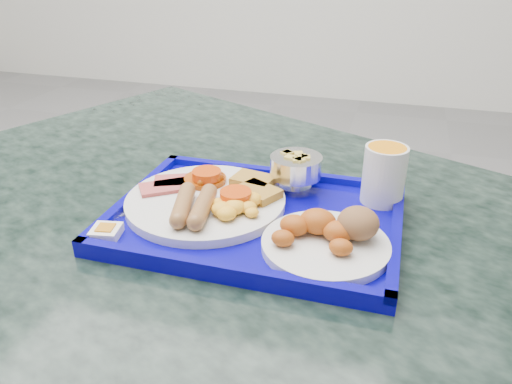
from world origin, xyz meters
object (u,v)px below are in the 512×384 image
tray (256,219)px  fruit_bowl (296,167)px  bread_plate (330,236)px  juice_cup (384,173)px  table (236,321)px  main_plate (210,199)px

tray → fruit_bowl: 0.12m
bread_plate → juice_cup: 0.17m
table → tray: size_ratio=3.69×
tray → bread_plate: bearing=-24.7°
tray → fruit_bowl: bearing=71.3°
table → main_plate: size_ratio=6.31×
table → fruit_bowl: bearing=51.2°
bread_plate → fruit_bowl: size_ratio=2.02×
bread_plate → juice_cup: bearing=69.4°
main_plate → bread_plate: size_ratio=1.44×
bread_plate → tray: bearing=155.3°
table → main_plate: (-0.04, -0.00, 0.24)m
fruit_bowl → tray: bearing=-108.7°
table → bread_plate: 0.30m
tray → main_plate: main_plate is taller
fruit_bowl → juice_cup: (0.14, -0.01, 0.01)m
main_plate → fruit_bowl: fruit_bowl is taller
fruit_bowl → table: bearing=-128.8°
fruit_bowl → juice_cup: juice_cup is taller
table → juice_cup: (0.22, 0.09, 0.28)m
table → tray: bearing=-16.2°
bread_plate → fruit_bowl: 0.18m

